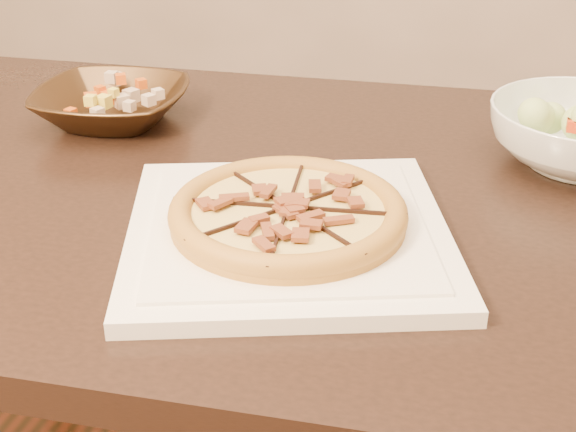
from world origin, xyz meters
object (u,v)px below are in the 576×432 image
plate (288,232)px  bronze_bowl (112,105)px  dining_table (253,258)px  pizza (288,213)px

plate → bronze_bowl: (-0.34, 0.27, 0.02)m
dining_table → bronze_bowl: bearing=152.3°
dining_table → bronze_bowl: 0.32m
plate → bronze_bowl: 0.43m
plate → bronze_bowl: bronze_bowl is taller
pizza → bronze_bowl: size_ratio=1.17×
dining_table → bronze_bowl: (-0.25, 0.13, 0.14)m
bronze_bowl → dining_table: bearing=-27.7°
dining_table → pizza: pizza is taller
dining_table → plate: 0.20m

